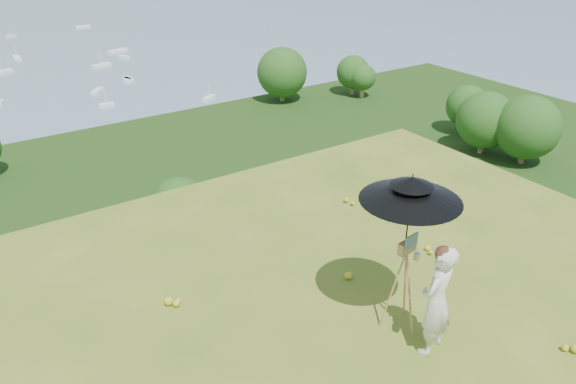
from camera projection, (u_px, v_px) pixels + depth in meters
forest_slope at (65, 381)px, 45.91m from camera, size 140.00×56.00×22.00m
slope_trees at (30, 234)px, 39.63m from camera, size 110.00×50.00×6.00m
wildflowers at (378, 384)px, 7.11m from camera, size 10.00×10.50×0.12m
painter at (437, 301)px, 7.40m from camera, size 0.70×0.56×1.65m
field_easel at (403, 281)px, 7.87m from camera, size 0.66×0.66×1.56m
sun_umbrella at (409, 213)px, 7.41m from camera, size 1.51×1.51×1.14m
painter_cap at (444, 250)px, 7.05m from camera, size 0.26×0.29×0.10m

